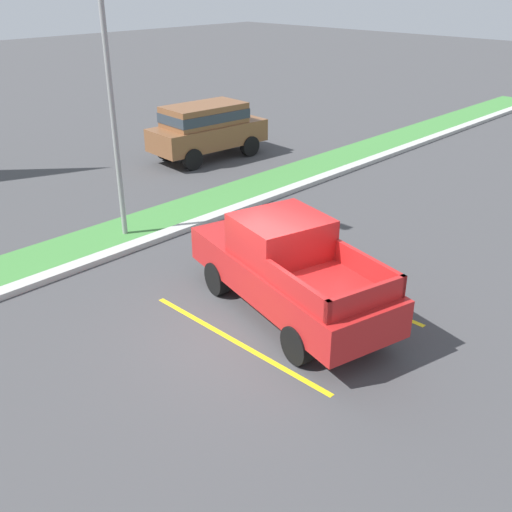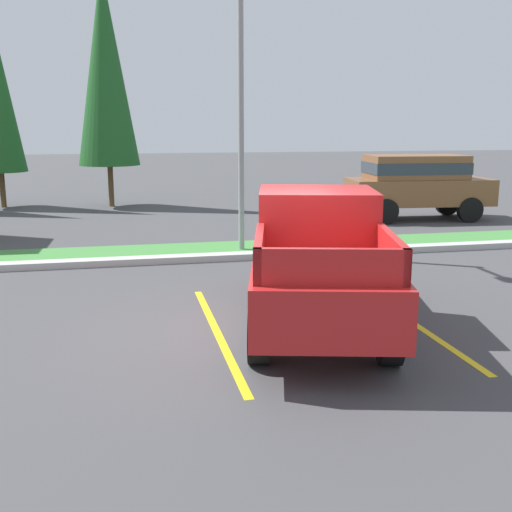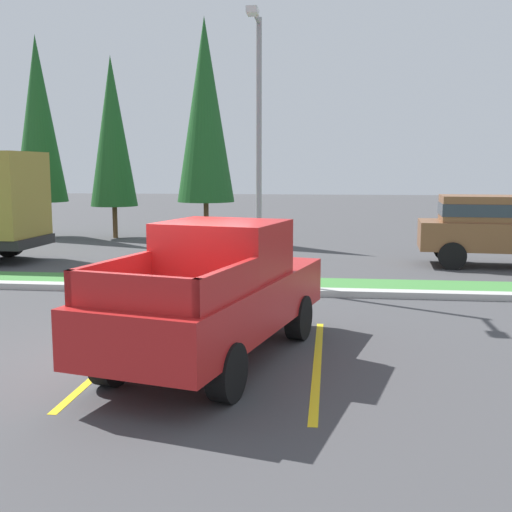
{
  "view_description": "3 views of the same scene",
  "coord_description": "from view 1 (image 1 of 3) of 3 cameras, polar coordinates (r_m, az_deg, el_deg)",
  "views": [
    {
      "loc": [
        -7.48,
        -7.18,
        6.58
      ],
      "look_at": [
        0.17,
        0.24,
        1.45
      ],
      "focal_mm": 41.37,
      "sensor_mm": 36.0,
      "label": 1
    },
    {
      "loc": [
        -2.07,
        -8.98,
        3.08
      ],
      "look_at": [
        -0.02,
        0.5,
        1.03
      ],
      "focal_mm": 43.9,
      "sensor_mm": 36.0,
      "label": 2
    },
    {
      "loc": [
        2.52,
        -9.3,
        2.92
      ],
      "look_at": [
        1.21,
        1.68,
        1.36
      ],
      "focal_mm": 44.22,
      "sensor_mm": 36.0,
      "label": 3
    }
  ],
  "objects": [
    {
      "name": "grass_median",
      "position": [
        16.59,
        -15.11,
        1.48
      ],
      "size": [
        56.0,
        1.8,
        0.06
      ],
      "primitive_type": "cube",
      "color": "#42843D",
      "rests_on": "ground"
    },
    {
      "name": "parking_line_near",
      "position": [
        11.79,
        -1.99,
        -8.25
      ],
      "size": [
        0.12,
        4.8,
        0.01
      ],
      "primitive_type": "cube",
      "color": "yellow",
      "rests_on": "ground"
    },
    {
      "name": "parking_line_far",
      "position": [
        13.79,
        7.32,
        -3.02
      ],
      "size": [
        0.12,
        4.8,
        0.01
      ],
      "primitive_type": "cube",
      "color": "yellow",
      "rests_on": "ground"
    },
    {
      "name": "pickup_truck_main",
      "position": [
        12.27,
        3.03,
        -1.2
      ],
      "size": [
        3.09,
        5.52,
        2.1
      ],
      "color": "black",
      "rests_on": "ground"
    },
    {
      "name": "ground_plane",
      "position": [
        12.28,
        0.25,
        -6.73
      ],
      "size": [
        120.0,
        120.0,
        0.0
      ],
      "primitive_type": "plane",
      "color": "#424244"
    },
    {
      "name": "curb_strip",
      "position": [
        15.7,
        -13.01,
        0.5
      ],
      "size": [
        56.0,
        0.4,
        0.15
      ],
      "primitive_type": "cube",
      "color": "#B2B2AD",
      "rests_on": "ground"
    },
    {
      "name": "suv_distant",
      "position": [
        23.3,
        -4.8,
        12.33
      ],
      "size": [
        4.73,
        2.24,
        2.1
      ],
      "color": "black",
      "rests_on": "ground"
    },
    {
      "name": "street_light",
      "position": [
        15.59,
        -13.48,
        14.49
      ],
      "size": [
        0.24,
        1.49,
        6.39
      ],
      "color": "gray",
      "rests_on": "ground"
    }
  ]
}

